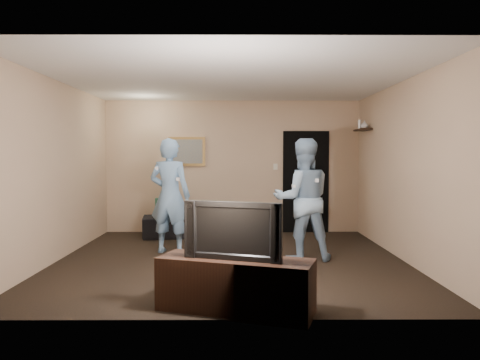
{
  "coord_description": "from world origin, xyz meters",
  "views": [
    {
      "loc": [
        0.1,
        -6.75,
        1.52
      ],
      "look_at": [
        0.14,
        0.3,
        1.15
      ],
      "focal_mm": 35.0,
      "sensor_mm": 36.0,
      "label": 1
    }
  ],
  "objects_px": {
    "wii_player_right": "(303,199)",
    "television": "(235,230)",
    "sofa": "(194,221)",
    "tv_console": "(235,286)",
    "wii_player_left": "(170,196)"
  },
  "relations": [
    {
      "from": "sofa",
      "to": "tv_console",
      "type": "bearing_deg",
      "value": 92.28
    },
    {
      "from": "television",
      "to": "wii_player_left",
      "type": "height_order",
      "value": "wii_player_left"
    },
    {
      "from": "wii_player_right",
      "to": "television",
      "type": "bearing_deg",
      "value": -113.24
    },
    {
      "from": "sofa",
      "to": "wii_player_left",
      "type": "xyz_separation_m",
      "value": [
        -0.23,
        -1.53,
        0.62
      ]
    },
    {
      "from": "sofa",
      "to": "tv_console",
      "type": "height_order",
      "value": "sofa"
    },
    {
      "from": "sofa",
      "to": "tv_console",
      "type": "xyz_separation_m",
      "value": [
        0.81,
        -4.28,
        -0.03
      ]
    },
    {
      "from": "sofa",
      "to": "wii_player_left",
      "type": "relative_size",
      "value": 1.06
    },
    {
      "from": "tv_console",
      "to": "television",
      "type": "distance_m",
      "value": 0.55
    },
    {
      "from": "television",
      "to": "wii_player_right",
      "type": "bearing_deg",
      "value": 85.26
    },
    {
      "from": "tv_console",
      "to": "wii_player_left",
      "type": "bearing_deg",
      "value": 129.07
    },
    {
      "from": "tv_console",
      "to": "television",
      "type": "bearing_deg",
      "value": 18.49
    },
    {
      "from": "television",
      "to": "wii_player_left",
      "type": "bearing_deg",
      "value": 129.07
    },
    {
      "from": "tv_console",
      "to": "wii_player_left",
      "type": "xyz_separation_m",
      "value": [
        -1.03,
        2.76,
        0.64
      ]
    },
    {
      "from": "television",
      "to": "wii_player_right",
      "type": "xyz_separation_m",
      "value": [
        0.97,
        2.26,
        0.08
      ]
    },
    {
      "from": "tv_console",
      "to": "wii_player_right",
      "type": "relative_size",
      "value": 0.86
    }
  ]
}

